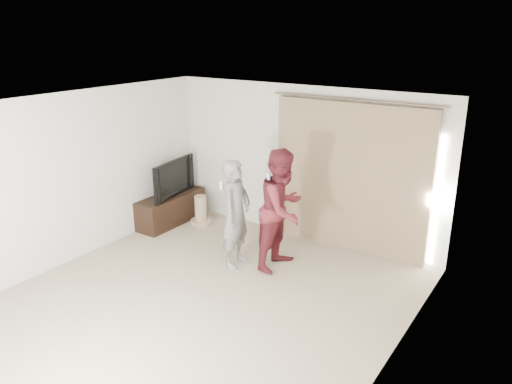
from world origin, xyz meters
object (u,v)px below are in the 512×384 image
tv (169,177)px  person_man (236,214)px  tv_console (171,209)px  person_woman (282,209)px

tv → person_man: 2.14m
tv → tv_console: bearing=-0.0°
person_man → tv_console: bearing=160.3°
person_man → person_woman: size_ratio=0.90×
tv_console → person_woman: bearing=-8.1°
person_woman → person_man: bearing=-150.0°
person_man → tv: bearing=160.3°
tv → person_woman: person_woman is taller
tv → person_woman: bearing=-105.4°
tv_console → person_man: person_man is taller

